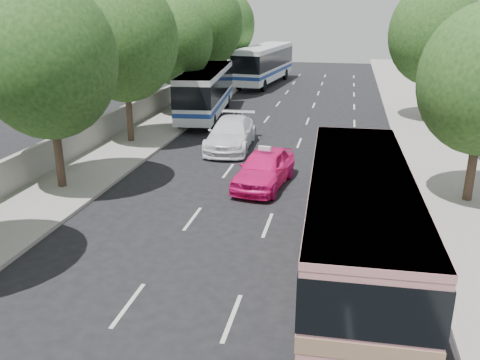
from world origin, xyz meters
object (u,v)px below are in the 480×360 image
(tour_coach_front, at_px, (206,88))
(white_pickup, at_px, (231,134))
(tour_coach_rear, at_px, (264,61))
(pink_bus, at_px, (358,217))
(pink_taxi, at_px, (264,168))

(tour_coach_front, bearing_deg, white_pickup, -71.62)
(white_pickup, relative_size, tour_coach_rear, 0.45)
(white_pickup, distance_m, tour_coach_rear, 24.42)
(tour_coach_front, bearing_deg, tour_coach_rear, 78.49)
(pink_bus, bearing_deg, white_pickup, 114.67)
(white_pickup, relative_size, tour_coach_front, 0.50)
(pink_taxi, xyz_separation_m, tour_coach_rear, (-4.92, 30.10, 1.46))
(white_pickup, bearing_deg, tour_coach_front, 111.59)
(pink_taxi, relative_size, tour_coach_rear, 0.38)
(white_pickup, height_order, tour_coach_rear, tour_coach_rear)
(tour_coach_rear, bearing_deg, tour_coach_front, -88.68)
(tour_coach_rear, bearing_deg, white_pickup, -78.43)
(tour_coach_rear, bearing_deg, pink_taxi, -74.01)
(pink_taxi, height_order, tour_coach_front, tour_coach_front)
(pink_taxi, distance_m, tour_coach_front, 15.22)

